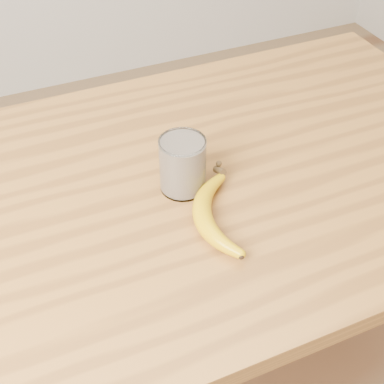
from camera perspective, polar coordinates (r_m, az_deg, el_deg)
name	(u,v)px	position (r m, az deg, el deg)	size (l,w,h in m)	color
table	(222,215)	(1.15, 3.19, -2.50)	(1.20, 0.80, 0.90)	#956027
smoothie_glass	(183,165)	(0.99, -1.01, 2.95)	(0.09, 0.09, 0.11)	white
banana	(202,216)	(0.94, 1.06, -2.54)	(0.11, 0.29, 0.04)	#D2A006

